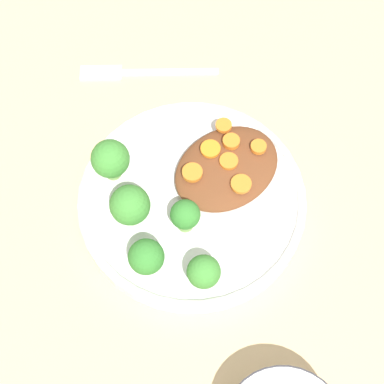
{
  "coord_description": "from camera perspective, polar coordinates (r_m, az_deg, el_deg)",
  "views": [
    {
      "loc": [
        -0.21,
        -0.26,
        0.7
      ],
      "look_at": [
        0.0,
        0.0,
        0.04
      ],
      "focal_mm": 60.0,
      "sensor_mm": 36.0,
      "label": 1
    }
  ],
  "objects": [
    {
      "name": "fork",
      "position": [
        0.88,
        -5.09,
        10.58
      ],
      "size": [
        0.16,
        0.13,
        0.01
      ],
      "rotation": [
        0.0,
        0.0,
        8.76
      ],
      "color": "#BBBBBB",
      "rests_on": "ground_plane"
    },
    {
      "name": "broccoli_floret_4",
      "position": [
        0.7,
        -4.08,
        -5.83
      ],
      "size": [
        0.04,
        0.04,
        0.05
      ],
      "color": "#7FA85B",
      "rests_on": "plate"
    },
    {
      "name": "plate",
      "position": [
        0.77,
        0.0,
        -0.73
      ],
      "size": [
        0.27,
        0.27,
        0.03
      ],
      "color": "silver",
      "rests_on": "ground_plane"
    },
    {
      "name": "carrot_slice_3",
      "position": [
        0.75,
        0.03,
        1.74
      ],
      "size": [
        0.02,
        0.02,
        0.01
      ],
      "primitive_type": "cylinder",
      "color": "orange",
      "rests_on": "stew_mound"
    },
    {
      "name": "broccoli_floret_0",
      "position": [
        0.72,
        -5.53,
        -1.22
      ],
      "size": [
        0.05,
        0.05,
        0.06
      ],
      "color": "#7FA85B",
      "rests_on": "plate"
    },
    {
      "name": "carrot_slice_2",
      "position": [
        0.75,
        3.21,
        2.84
      ],
      "size": [
        0.02,
        0.02,
        0.0
      ],
      "primitive_type": "cylinder",
      "color": "orange",
      "rests_on": "stew_mound"
    },
    {
      "name": "carrot_slice_4",
      "position": [
        0.77,
        3.5,
        4.51
      ],
      "size": [
        0.02,
        0.02,
        0.01
      ],
      "primitive_type": "cylinder",
      "color": "orange",
      "rests_on": "stew_mound"
    },
    {
      "name": "ground_plane",
      "position": [
        0.78,
        0.0,
        -1.16
      ],
      "size": [
        4.0,
        4.0,
        0.0
      ],
      "primitive_type": "plane",
      "color": "tan"
    },
    {
      "name": "carrot_slice_1",
      "position": [
        0.77,
        5.93,
        4.02
      ],
      "size": [
        0.02,
        0.02,
        0.01
      ],
      "primitive_type": "cylinder",
      "color": "orange",
      "rests_on": "stew_mound"
    },
    {
      "name": "broccoli_floret_2",
      "position": [
        0.75,
        -7.26,
        2.87
      ],
      "size": [
        0.05,
        0.05,
        0.06
      ],
      "color": "#759E51",
      "rests_on": "plate"
    },
    {
      "name": "carrot_slice_6",
      "position": [
        0.78,
        2.83,
        5.93
      ],
      "size": [
        0.02,
        0.02,
        0.01
      ],
      "primitive_type": "cylinder",
      "color": "orange",
      "rests_on": "stew_mound"
    },
    {
      "name": "broccoli_floret_1",
      "position": [
        0.72,
        -0.61,
        -2.11
      ],
      "size": [
        0.03,
        0.03,
        0.05
      ],
      "color": "#759E51",
      "rests_on": "plate"
    },
    {
      "name": "carrot_slice_5",
      "position": [
        0.76,
        1.65,
        3.85
      ],
      "size": [
        0.02,
        0.02,
        0.0
      ],
      "primitive_type": "cylinder",
      "color": "orange",
      "rests_on": "stew_mound"
    },
    {
      "name": "broccoli_floret_3",
      "position": [
        0.69,
        1.05,
        -7.14
      ],
      "size": [
        0.04,
        0.04,
        0.05
      ],
      "color": "#7FA85B",
      "rests_on": "plate"
    },
    {
      "name": "carrot_slice_0",
      "position": [
        0.74,
        4.38,
        0.72
      ],
      "size": [
        0.02,
        0.02,
        0.0
      ],
      "primitive_type": "cylinder",
      "color": "orange",
      "rests_on": "stew_mound"
    },
    {
      "name": "stew_mound",
      "position": [
        0.77,
        2.95,
        2.3
      ],
      "size": [
        0.13,
        0.1,
        0.02
      ],
      "primitive_type": "ellipsoid",
      "color": "brown",
      "rests_on": "plate"
    }
  ]
}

